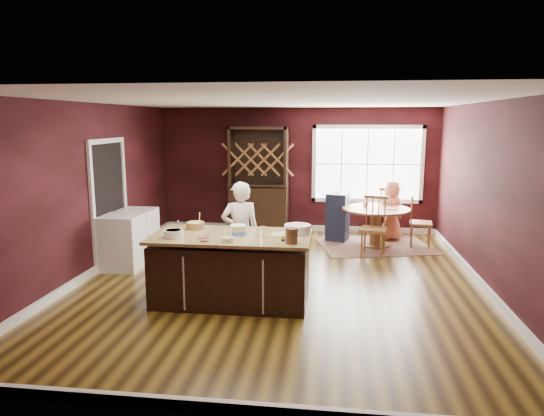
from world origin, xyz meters
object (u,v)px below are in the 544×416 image
at_px(chair_south, 374,227).
at_px(washer, 122,242).
at_px(kitchen_island, 232,270).
at_px(chair_east, 421,221).
at_px(dryer, 138,234).
at_px(layer_cake, 238,230).
at_px(high_chair, 338,216).
at_px(hutch, 259,180).
at_px(chair_north, 388,211).
at_px(toddler, 337,201).
at_px(dining_table, 376,219).
at_px(baker, 240,233).
at_px(seated_woman, 391,210).

bearing_deg(chair_south, washer, -150.44).
xyz_separation_m(kitchen_island, chair_east, (3.04, 3.29, 0.07)).
xyz_separation_m(kitchen_island, dryer, (-2.09, 1.83, 0.00)).
bearing_deg(layer_cake, dryer, 140.66).
distance_m(high_chair, hutch, 1.90).
distance_m(chair_north, toddler, 1.18).
distance_m(hutch, washer, 3.53).
relative_size(dining_table, baker, 0.84).
bearing_deg(seated_woman, layer_cake, 31.36).
height_order(baker, chair_south, baker).
distance_m(baker, layer_cake, 0.73).
relative_size(layer_cake, chair_east, 0.30).
bearing_deg(dryer, dining_table, 18.34).
relative_size(seated_woman, toddler, 4.72).
xyz_separation_m(layer_cake, dryer, (-2.17, 1.78, -0.54)).
bearing_deg(hutch, chair_east, -14.17).
height_order(chair_east, high_chair, chair_east).
bearing_deg(washer, kitchen_island, -29.58).
xyz_separation_m(kitchen_island, hutch, (-0.27, 4.13, 0.71)).
bearing_deg(toddler, high_chair, 19.73).
xyz_separation_m(kitchen_island, chair_south, (2.07, 2.48, 0.11)).
xyz_separation_m(layer_cake, chair_north, (2.40, 3.99, -0.44)).
distance_m(layer_cake, toddler, 3.79).
distance_m(baker, chair_north, 4.14).
bearing_deg(dining_table, seated_woman, 57.09).
height_order(dining_table, hutch, hutch).
bearing_deg(dryer, kitchen_island, -41.16).
xyz_separation_m(dining_table, seated_woman, (0.35, 0.54, 0.08)).
distance_m(chair_south, washer, 4.36).
height_order(chair_north, seated_woman, seated_woman).
bearing_deg(chair_south, toddler, 132.73).
bearing_deg(baker, kitchen_island, 74.69).
bearing_deg(seated_woman, chair_east, 111.44).
distance_m(chair_south, hutch, 2.92).
bearing_deg(baker, seated_woman, -146.80).
distance_m(high_chair, dryer, 3.95).
relative_size(dining_table, chair_north, 1.20).
distance_m(chair_north, seated_woman, 0.27).
xyz_separation_m(kitchen_island, dining_table, (2.17, 3.24, 0.10)).
height_order(layer_cake, high_chair, layer_cake).
bearing_deg(dining_table, kitchen_island, -123.86).
xyz_separation_m(layer_cake, hutch, (-0.35, 4.08, 0.17)).
bearing_deg(washer, chair_south, 17.29).
bearing_deg(chair_east, seated_woman, 54.54).
distance_m(baker, chair_south, 2.73).
bearing_deg(kitchen_island, chair_north, 58.37).
height_order(baker, high_chair, baker).
distance_m(kitchen_island, chair_north, 4.73).
bearing_deg(baker, dryer, -44.69).
bearing_deg(hutch, high_chair, -17.31).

